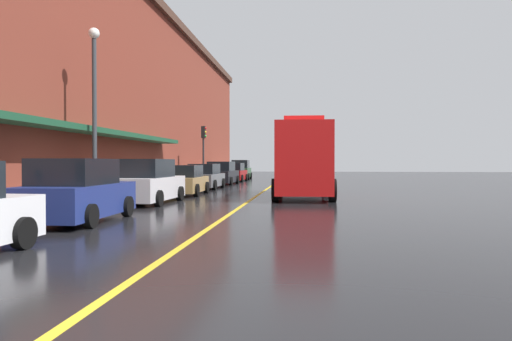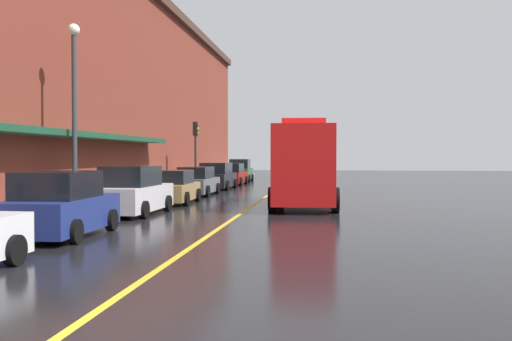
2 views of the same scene
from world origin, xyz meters
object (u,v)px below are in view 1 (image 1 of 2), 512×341
(parked_car_6, at_px, (233,173))
(parked_car_4, at_px, (205,177))
(parked_car_5, at_px, (222,174))
(traffic_light_near, at_px, (204,143))
(parked_car_3, at_px, (184,181))
(parked_car_2, at_px, (148,183))
(parked_car_7, at_px, (241,170))
(parking_meter_2, at_px, (209,170))
(parked_car_1, at_px, (77,192))
(street_lamp_left, at_px, (94,95))
(parking_meter_0, at_px, (90,180))
(fire_truck, at_px, (303,161))

(parked_car_6, bearing_deg, parked_car_4, -179.01)
(parked_car_4, height_order, parked_car_5, parked_car_5)
(traffic_light_near, bearing_deg, parked_car_4, -76.60)
(parked_car_4, xyz_separation_m, traffic_light_near, (-1.33, 5.60, 2.40))
(parked_car_3, relative_size, parked_car_6, 0.98)
(parked_car_2, relative_size, parked_car_6, 1.10)
(parked_car_3, distance_m, parked_car_6, 17.18)
(parked_car_7, distance_m, traffic_light_near, 11.92)
(parked_car_2, xyz_separation_m, parked_car_5, (0.08, 16.71, -0.03))
(parked_car_6, xyz_separation_m, parking_meter_2, (-1.44, -3.63, 0.29))
(parked_car_1, distance_m, street_lamp_left, 6.60)
(parked_car_1, distance_m, parked_car_3, 11.18)
(parking_meter_0, distance_m, street_lamp_left, 3.80)
(parked_car_3, height_order, parked_car_5, parked_car_5)
(parked_car_3, xyz_separation_m, parked_car_6, (-0.03, 17.18, 0.03))
(parking_meter_0, xyz_separation_m, street_lamp_left, (-0.60, 1.72, 3.34))
(parked_car_2, distance_m, parking_meter_0, 2.90)
(parked_car_7, height_order, parking_meter_2, parked_car_7)
(parked_car_7, bearing_deg, parked_car_2, 178.16)
(parking_meter_0, bearing_deg, parked_car_3, 79.15)
(parked_car_2, height_order, parked_car_3, parked_car_2)
(parked_car_1, xyz_separation_m, parking_meter_2, (-1.31, 24.73, 0.21))
(parking_meter_0, bearing_deg, parked_car_7, 87.55)
(parked_car_6, relative_size, traffic_light_near, 0.98)
(parked_car_3, bearing_deg, parked_car_2, 177.13)
(parked_car_2, xyz_separation_m, parked_car_4, (0.08, 10.69, -0.10))
(street_lamp_left, bearing_deg, parked_car_5, 83.53)
(parked_car_6, relative_size, street_lamp_left, 0.61)
(parked_car_6, bearing_deg, parking_meter_2, 159.61)
(fire_truck, bearing_deg, parking_meter_2, -153.05)
(parking_meter_2, bearing_deg, fire_truck, -61.78)
(parked_car_1, bearing_deg, traffic_light_near, 1.79)
(parked_car_1, height_order, traffic_light_near, traffic_light_near)
(parked_car_5, distance_m, parking_meter_0, 19.35)
(parked_car_1, height_order, street_lamp_left, street_lamp_left)
(parked_car_2, height_order, street_lamp_left, street_lamp_left)
(parked_car_1, height_order, parked_car_4, parked_car_1)
(parking_meter_2, height_order, traffic_light_near, traffic_light_near)
(parked_car_5, relative_size, fire_truck, 0.57)
(parked_car_3, bearing_deg, parked_car_1, 178.09)
(parked_car_3, xyz_separation_m, parking_meter_2, (-1.47, 13.55, 0.32))
(parked_car_4, bearing_deg, parked_car_1, -179.19)
(parked_car_1, bearing_deg, parked_car_6, -1.66)
(parking_meter_0, distance_m, parking_meter_2, 21.22)
(parked_car_4, distance_m, traffic_light_near, 6.24)
(parked_car_4, height_order, fire_truck, fire_truck)
(parking_meter_2, bearing_deg, parked_car_4, -80.03)
(street_lamp_left, bearing_deg, parked_car_4, 80.20)
(parked_car_1, height_order, fire_truck, fire_truck)
(fire_truck, relative_size, parking_meter_2, 6.02)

